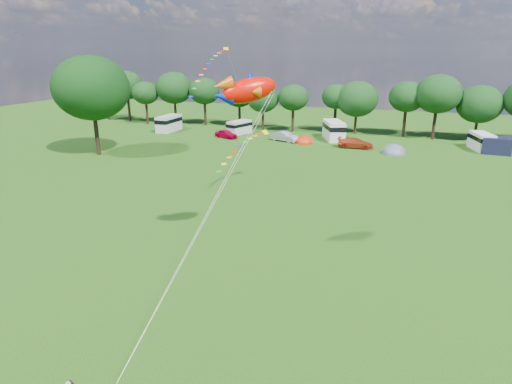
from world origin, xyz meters
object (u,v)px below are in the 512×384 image
(campervan_c, at_px, (334,130))
(car_b, at_px, (284,136))
(campervan_b, at_px, (239,127))
(tent_orange, at_px, (304,143))
(fish_kite, at_px, (244,90))
(car_a, at_px, (226,134))
(campervan_a, at_px, (169,123))
(campervan_d, at_px, (481,141))
(tent_greyblue, at_px, (393,153))
(big_tree, at_px, (91,88))
(car_c, at_px, (355,143))

(campervan_c, bearing_deg, car_b, 97.60)
(campervan_b, xyz_separation_m, tent_orange, (12.39, -3.78, -1.21))
(fish_kite, bearing_deg, campervan_c, 57.58)
(campervan_c, relative_size, fish_kite, 1.64)
(car_b, height_order, campervan_b, campervan_b)
(car_a, distance_m, campervan_a, 12.52)
(campervan_d, xyz_separation_m, tent_orange, (-25.26, -3.56, -1.30))
(car_a, height_order, car_b, car_b)
(car_a, bearing_deg, fish_kite, -136.01)
(car_a, distance_m, campervan_b, 4.14)
(car_a, distance_m, fish_kite, 45.14)
(car_b, distance_m, campervan_a, 22.11)
(campervan_a, bearing_deg, fish_kite, -144.21)
(fish_kite, bearing_deg, tent_greyblue, 43.28)
(car_b, xyz_separation_m, tent_greyblue, (16.78, -3.21, -0.76))
(car_b, bearing_deg, car_a, 113.75)
(campervan_d, relative_size, tent_orange, 1.76)
(campervan_c, relative_size, campervan_d, 1.22)
(tent_greyblue, bearing_deg, tent_orange, 167.72)
(campervan_a, xyz_separation_m, tent_orange, (25.35, -2.37, -1.46))
(campervan_b, bearing_deg, campervan_c, -68.64)
(car_b, relative_size, campervan_b, 0.87)
(campervan_b, bearing_deg, tent_orange, -87.56)
(car_a, height_order, fish_kite, fish_kite)
(car_a, xyz_separation_m, tent_orange, (13.14, 0.26, -0.67))
(campervan_a, xyz_separation_m, campervan_c, (29.15, 1.96, 0.11))
(campervan_a, bearing_deg, car_b, -95.26)
(big_tree, xyz_separation_m, car_b, (21.86, 17.33, -8.24))
(car_c, bearing_deg, campervan_b, 76.98)
(big_tree, xyz_separation_m, campervan_d, (50.46, 20.61, -7.69))
(campervan_a, relative_size, campervan_c, 0.86)
(big_tree, relative_size, campervan_c, 2.02)
(campervan_d, height_order, tent_greyblue, campervan_d)
(car_c, height_order, tent_orange, car_c)
(campervan_c, bearing_deg, car_c, -164.79)
(big_tree, bearing_deg, car_b, 38.41)
(car_c, distance_m, campervan_a, 33.47)
(campervan_c, height_order, tent_greyblue, campervan_c)
(car_c, distance_m, campervan_d, 17.95)
(campervan_b, relative_size, tent_greyblue, 1.33)
(car_a, height_order, campervan_d, campervan_d)
(tent_orange, bearing_deg, car_a, -178.86)
(car_b, distance_m, campervan_b, 9.71)
(campervan_b, distance_m, campervan_d, 37.65)
(tent_orange, bearing_deg, fish_kite, -82.73)
(campervan_a, relative_size, campervan_b, 1.11)
(car_b, height_order, fish_kite, fish_kite)
(car_b, relative_size, campervan_a, 0.78)
(big_tree, bearing_deg, car_a, 54.29)
(campervan_a, distance_m, tent_orange, 25.50)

